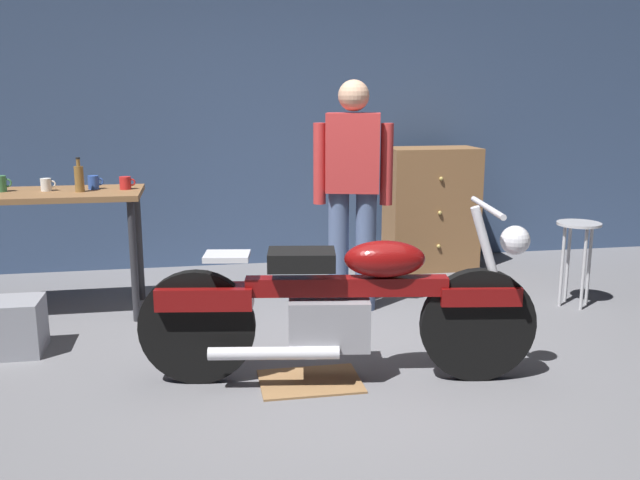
# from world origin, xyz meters

# --- Properties ---
(ground_plane) EXTENTS (12.00, 12.00, 0.00)m
(ground_plane) POSITION_xyz_m (0.00, 0.00, 0.00)
(ground_plane) COLOR slate
(back_wall) EXTENTS (8.00, 0.12, 3.10)m
(back_wall) POSITION_xyz_m (0.00, 2.80, 1.55)
(back_wall) COLOR #384C70
(back_wall) RESTS_ON ground_plane
(workbench) EXTENTS (1.30, 0.64, 0.90)m
(workbench) POSITION_xyz_m (-1.82, 1.49, 0.79)
(workbench) COLOR brown
(workbench) RESTS_ON ground_plane
(motorcycle) EXTENTS (2.17, 0.67, 1.00)m
(motorcycle) POSITION_xyz_m (-0.03, -0.03, 0.45)
(motorcycle) COLOR black
(motorcycle) RESTS_ON ground_plane
(person_standing) EXTENTS (0.55, 0.31, 1.67)m
(person_standing) POSITION_xyz_m (0.32, 1.23, 0.93)
(person_standing) COLOR slate
(person_standing) RESTS_ON ground_plane
(shop_stool) EXTENTS (0.32, 0.32, 0.64)m
(shop_stool) POSITION_xyz_m (1.99, 1.00, 0.50)
(shop_stool) COLOR #B2B2B7
(shop_stool) RESTS_ON ground_plane
(wooden_dresser) EXTENTS (0.80, 0.47, 1.10)m
(wooden_dresser) POSITION_xyz_m (1.30, 2.30, 0.55)
(wooden_dresser) COLOR brown
(wooden_dresser) RESTS_ON ground_plane
(drip_tray) EXTENTS (0.56, 0.40, 0.01)m
(drip_tray) POSITION_xyz_m (-0.20, -0.03, 0.01)
(drip_tray) COLOR olive
(drip_tray) RESTS_ON ground_plane
(storage_bin) EXTENTS (0.44, 0.32, 0.34)m
(storage_bin) POSITION_xyz_m (-1.97, 0.74, 0.17)
(storage_bin) COLOR gray
(storage_bin) RESTS_ON ground_plane
(mug_green_speckled) EXTENTS (0.11, 0.08, 0.11)m
(mug_green_speckled) POSITION_xyz_m (-2.13, 1.54, 0.96)
(mug_green_speckled) COLOR #3D7F4C
(mug_green_speckled) RESTS_ON workbench
(mug_white_ceramic) EXTENTS (0.10, 0.07, 0.09)m
(mug_white_ceramic) POSITION_xyz_m (-1.83, 1.52, 0.94)
(mug_white_ceramic) COLOR white
(mug_white_ceramic) RESTS_ON workbench
(mug_blue_enamel) EXTENTS (0.11, 0.08, 0.10)m
(mug_blue_enamel) POSITION_xyz_m (-1.51, 1.56, 0.95)
(mug_blue_enamel) COLOR #2D51AD
(mug_blue_enamel) RESTS_ON workbench
(mug_red_diner) EXTENTS (0.11, 0.08, 0.09)m
(mug_red_diner) POSITION_xyz_m (-1.28, 1.51, 0.95)
(mug_red_diner) COLOR red
(mug_red_diner) RESTS_ON workbench
(bottle) EXTENTS (0.06, 0.06, 0.24)m
(bottle) POSITION_xyz_m (-1.59, 1.43, 1.00)
(bottle) COLOR olive
(bottle) RESTS_ON workbench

